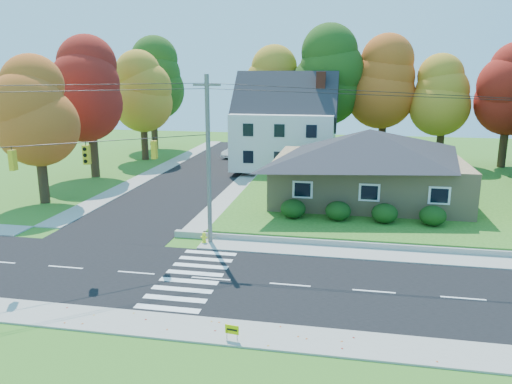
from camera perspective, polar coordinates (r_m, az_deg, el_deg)
ground at (r=25.52m, az=-5.18°, el=-9.87°), size 120.00×120.00×0.00m
road_main at (r=25.52m, az=-5.18°, el=-9.85°), size 90.00×8.00×0.02m
road_cross at (r=51.62m, az=-5.88°, el=2.27°), size 8.00×44.00×0.02m
sidewalk_north at (r=30.00m, az=-2.57°, el=-6.07°), size 90.00×2.00×0.08m
sidewalk_south at (r=21.24m, az=-8.98°, el=-15.01°), size 90.00×2.00×0.08m
lawn at (r=45.04m, az=18.66°, el=0.23°), size 30.00×30.00×0.50m
ranch_house at (r=39.10m, az=12.68°, el=3.18°), size 14.60×10.60×5.40m
colonial_house at (r=51.19m, az=3.37°, el=7.40°), size 10.40×8.40×9.60m
hedge_row at (r=33.52m, az=11.93°, el=-2.25°), size 10.70×1.70×1.27m
traffic_infrastructure at (r=25.25m, az=-4.92°, el=2.15°), size 38.10×10.66×10.00m
tree_lot_0 at (r=57.14m, az=2.15°, el=11.82°), size 6.72×6.72×12.51m
tree_lot_1 at (r=55.52m, az=8.30°, el=12.98°), size 7.84×7.84×14.60m
tree_lot_2 at (r=56.58m, az=14.54°, el=12.05°), size 7.28×7.28×13.56m
tree_lot_3 at (r=56.31m, az=20.71°, el=10.27°), size 6.16×6.16×11.47m
tree_lot_4 at (r=56.64m, az=27.02°, el=10.35°), size 6.72×6.72×12.51m
tree_west_0 at (r=41.86m, az=-23.84°, el=8.41°), size 6.16×6.16×11.47m
tree_west_1 at (r=50.83m, az=-18.54°, el=11.08°), size 7.28×7.28×13.56m
tree_west_2 at (r=59.39m, az=-12.90°, el=11.08°), size 6.72×6.72×12.51m
tree_west_3 at (r=67.50m, az=-11.81°, el=12.52°), size 7.84×7.84×14.60m
white_car at (r=60.23m, az=-2.27°, el=4.66°), size 3.09×4.49×1.40m
fire_hydrant at (r=30.38m, az=-5.95°, el=-5.27°), size 0.41×0.32×0.72m
yard_sign at (r=19.88m, az=-2.77°, el=-15.48°), size 0.56×0.10×0.70m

